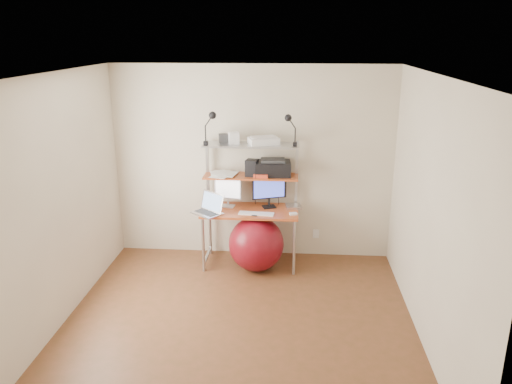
# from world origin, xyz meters

# --- Properties ---
(room) EXTENTS (3.60, 3.60, 3.60)m
(room) POSITION_xyz_m (0.00, 0.00, 1.25)
(room) COLOR brown
(room) RESTS_ON ground
(computer_desk) EXTENTS (1.20, 0.60, 1.57)m
(computer_desk) POSITION_xyz_m (0.00, 1.50, 0.96)
(computer_desk) COLOR #BE5724
(computer_desk) RESTS_ON ground
(desktop) EXTENTS (1.20, 0.60, 0.00)m
(desktop) POSITION_xyz_m (0.00, 1.44, 0.74)
(desktop) COLOR #BE5724
(desktop) RESTS_ON computer_desk
(mid_shelf) EXTENTS (1.18, 0.34, 0.00)m
(mid_shelf) POSITION_xyz_m (0.00, 1.57, 1.15)
(mid_shelf) COLOR #BE5724
(mid_shelf) RESTS_ON computer_desk
(top_shelf) EXTENTS (1.18, 0.34, 0.00)m
(top_shelf) POSITION_xyz_m (0.00, 1.57, 1.55)
(top_shelf) COLOR #AAAAAE
(top_shelf) RESTS_ON computer_desk
(floor) EXTENTS (3.60, 3.60, 0.00)m
(floor) POSITION_xyz_m (0.00, 0.00, 0.00)
(floor) COLOR brown
(floor) RESTS_ON ground
(wall_outlet) EXTENTS (0.08, 0.01, 0.12)m
(wall_outlet) POSITION_xyz_m (0.85, 1.79, 0.30)
(wall_outlet) COLOR white
(wall_outlet) RESTS_ON room
(monitor_silver) EXTENTS (0.35, 0.15, 0.39)m
(monitor_silver) POSITION_xyz_m (-0.29, 1.55, 0.95)
(monitor_silver) COLOR silver
(monitor_silver) RESTS_ON desktop
(monitor_black) EXTENTS (0.43, 0.19, 0.45)m
(monitor_black) POSITION_xyz_m (0.23, 1.57, 0.96)
(monitor_black) COLOR black
(monitor_black) RESTS_ON desktop
(laptop) EXTENTS (0.46, 0.45, 0.32)m
(laptop) POSITION_xyz_m (-0.49, 1.29, 0.79)
(laptop) COLOR silver
(laptop) RESTS_ON desktop
(keyboard) EXTENTS (0.44, 0.16, 0.01)m
(keyboard) POSITION_xyz_m (0.09, 1.29, 0.75)
(keyboard) COLOR white
(keyboard) RESTS_ON desktop
(mouse) EXTENTS (0.10, 0.08, 0.02)m
(mouse) POSITION_xyz_m (0.54, 1.30, 0.75)
(mouse) COLOR white
(mouse) RESTS_ON desktop
(mac_mini) EXTENTS (0.22, 0.22, 0.04)m
(mac_mini) POSITION_xyz_m (0.54, 1.56, 0.76)
(mac_mini) COLOR silver
(mac_mini) RESTS_ON desktop
(phone) EXTENTS (0.07, 0.12, 0.01)m
(phone) POSITION_xyz_m (0.07, 1.27, 0.74)
(phone) COLOR black
(phone) RESTS_ON desktop
(printer) EXTENTS (0.46, 0.33, 0.21)m
(printer) POSITION_xyz_m (0.27, 1.59, 1.25)
(printer) COLOR black
(printer) RESTS_ON mid_shelf
(nas_cube) EXTENTS (0.17, 0.17, 0.21)m
(nas_cube) POSITION_xyz_m (0.02, 1.54, 1.26)
(nas_cube) COLOR black
(nas_cube) RESTS_ON mid_shelf
(red_box) EXTENTS (0.19, 0.14, 0.05)m
(red_box) POSITION_xyz_m (0.13, 1.48, 1.18)
(red_box) COLOR #B8361D
(red_box) RESTS_ON mid_shelf
(scanner) EXTENTS (0.41, 0.34, 0.10)m
(scanner) POSITION_xyz_m (0.16, 1.58, 1.60)
(scanner) COLOR white
(scanner) RESTS_ON top_shelf
(box_white) EXTENTS (0.15, 0.13, 0.14)m
(box_white) POSITION_xyz_m (-0.21, 1.57, 1.62)
(box_white) COLOR white
(box_white) RESTS_ON top_shelf
(box_grey) EXTENTS (0.13, 0.13, 0.11)m
(box_grey) POSITION_xyz_m (-0.35, 1.62, 1.61)
(box_grey) COLOR #2F2F32
(box_grey) RESTS_ON top_shelf
(clip_lamp_left) EXTENTS (0.16, 0.09, 0.41)m
(clip_lamp_left) POSITION_xyz_m (-0.47, 1.45, 1.85)
(clip_lamp_left) COLOR black
(clip_lamp_left) RESTS_ON top_shelf
(clip_lamp_right) EXTENTS (0.15, 0.09, 0.39)m
(clip_lamp_right) POSITION_xyz_m (0.47, 1.48, 1.83)
(clip_lamp_right) COLOR black
(clip_lamp_right) RESTS_ON top_shelf
(exercise_ball) EXTENTS (0.69, 0.69, 0.69)m
(exercise_ball) POSITION_xyz_m (0.09, 1.29, 0.35)
(exercise_ball) COLOR maroon
(exercise_ball) RESTS_ON floor
(paper_stack) EXTENTS (0.38, 0.40, 0.02)m
(paper_stack) POSITION_xyz_m (-0.37, 1.57, 1.16)
(paper_stack) COLOR white
(paper_stack) RESTS_ON mid_shelf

